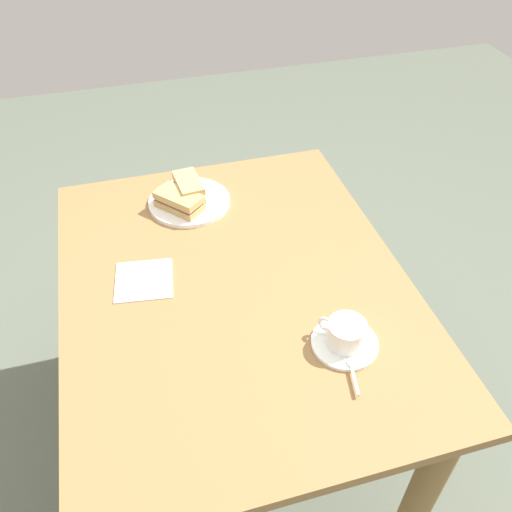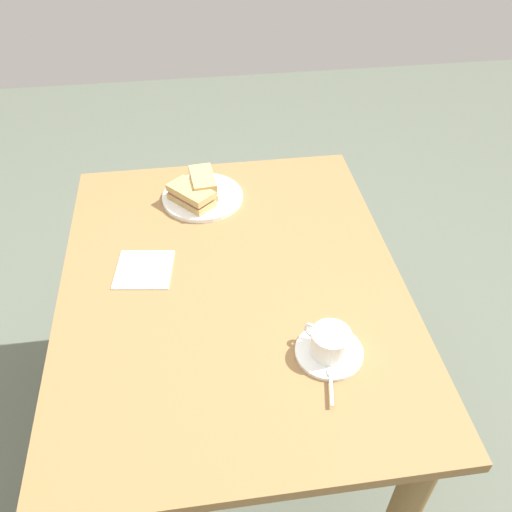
{
  "view_description": "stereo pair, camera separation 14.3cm",
  "coord_description": "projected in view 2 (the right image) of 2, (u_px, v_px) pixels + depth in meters",
  "views": [
    {
      "loc": [
        -0.97,
        0.21,
        1.74
      ],
      "look_at": [
        0.05,
        -0.07,
        0.77
      ],
      "focal_mm": 37.19,
      "sensor_mm": 36.0,
      "label": 1
    },
    {
      "loc": [
        -1.0,
        0.07,
        1.74
      ],
      "look_at": [
        0.05,
        -0.07,
        0.77
      ],
      "focal_mm": 37.19,
      "sensor_mm": 36.0,
      "label": 2
    }
  ],
  "objects": [
    {
      "name": "ground_plane",
      "position": [
        238.0,
        426.0,
        1.91
      ],
      "size": [
        6.0,
        6.0,
        0.0
      ],
      "primitive_type": "plane",
      "color": "#5C6455"
    },
    {
      "name": "dining_table",
      "position": [
        233.0,
        316.0,
        1.5
      ],
      "size": [
        1.15,
        0.9,
        0.74
      ],
      "color": "olive",
      "rests_on": "ground_plane"
    },
    {
      "name": "sandwich_plate",
      "position": [
        203.0,
        197.0,
        1.68
      ],
      "size": [
        0.25,
        0.25,
        0.01
      ],
      "primitive_type": "cylinder",
      "color": "white",
      "rests_on": "dining_table"
    },
    {
      "name": "sandwich_front",
      "position": [
        203.0,
        183.0,
        1.67
      ],
      "size": [
        0.14,
        0.08,
        0.06
      ],
      "color": "tan",
      "rests_on": "sandwich_plate"
    },
    {
      "name": "sandwich_back",
      "position": [
        191.0,
        195.0,
        1.63
      ],
      "size": [
        0.16,
        0.15,
        0.05
      ],
      "color": "tan",
      "rests_on": "sandwich_plate"
    },
    {
      "name": "coffee_saucer",
      "position": [
        329.0,
        352.0,
        1.23
      ],
      "size": [
        0.16,
        0.16,
        0.01
      ],
      "primitive_type": "cylinder",
      "color": "white",
      "rests_on": "dining_table"
    },
    {
      "name": "coffee_cup",
      "position": [
        330.0,
        341.0,
        1.2
      ],
      "size": [
        0.1,
        0.1,
        0.06
      ],
      "color": "white",
      "rests_on": "coffee_saucer"
    },
    {
      "name": "spoon",
      "position": [
        331.0,
        379.0,
        1.16
      ],
      "size": [
        0.1,
        0.03,
        0.01
      ],
      "color": "silver",
      "rests_on": "coffee_saucer"
    },
    {
      "name": "napkin",
      "position": [
        144.0,
        270.0,
        1.44
      ],
      "size": [
        0.17,
        0.17,
        0.0
      ],
      "primitive_type": "cube",
      "rotation": [
        0.0,
        0.0,
        -0.13
      ],
      "color": "white",
      "rests_on": "dining_table"
    }
  ]
}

